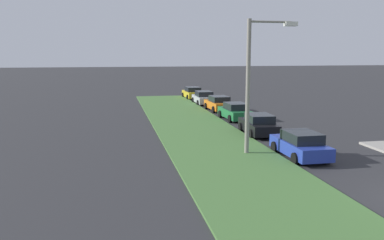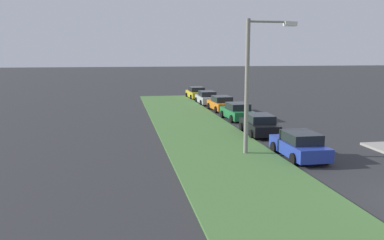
{
  "view_description": "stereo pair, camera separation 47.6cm",
  "coord_description": "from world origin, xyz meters",
  "views": [
    {
      "loc": [
        -12.96,
        12.26,
        5.74
      ],
      "look_at": [
        12.7,
        7.3,
        1.42
      ],
      "focal_mm": 38.65,
      "sensor_mm": 36.0,
      "label": 1
    },
    {
      "loc": [
        -13.05,
        11.79,
        5.74
      ],
      "look_at": [
        12.7,
        7.3,
        1.42
      ],
      "focal_mm": 38.65,
      "sensor_mm": 36.0,
      "label": 2
    }
  ],
  "objects": [
    {
      "name": "parked_car_black",
      "position": [
        14.04,
        2.3,
        0.72
      ],
      "size": [
        4.38,
        2.17,
        1.47
      ],
      "rotation": [
        0.0,
        0.0,
        -0.05
      ],
      "color": "black",
      "rests_on": "ground"
    },
    {
      "name": "parked_car_silver",
      "position": [
        31.37,
        2.38,
        0.72
      ],
      "size": [
        4.31,
        2.04,
        1.47
      ],
      "rotation": [
        0.0,
        0.0,
        0.01
      ],
      "color": "#B2B5BA",
      "rests_on": "ground"
    },
    {
      "name": "parked_car_yellow",
      "position": [
        37.07,
        2.53,
        0.72
      ],
      "size": [
        4.36,
        2.14,
        1.47
      ],
      "rotation": [
        0.0,
        0.0,
        0.04
      ],
      "color": "gold",
      "rests_on": "ground"
    },
    {
      "name": "grass_median",
      "position": [
        10.0,
        6.27,
        0.06
      ],
      "size": [
        60.0,
        6.0,
        0.12
      ],
      "primitive_type": "cube",
      "color": "#477238",
      "rests_on": "ground"
    },
    {
      "name": "parked_car_orange",
      "position": [
        26.12,
        2.03,
        0.72
      ],
      "size": [
        4.38,
        2.17,
        1.47
      ],
      "rotation": [
        0.0,
        0.0,
        0.05
      ],
      "color": "orange",
      "rests_on": "ground"
    },
    {
      "name": "streetlight",
      "position": [
        8.74,
        4.58,
        4.39
      ],
      "size": [
        0.38,
        2.87,
        7.5
      ],
      "color": "gray",
      "rests_on": "ground"
    },
    {
      "name": "parked_car_green",
      "position": [
        20.53,
        2.03,
        0.72
      ],
      "size": [
        4.37,
        2.16,
        1.47
      ],
      "rotation": [
        0.0,
        0.0,
        0.04
      ],
      "color": "#1E6B38",
      "rests_on": "ground"
    },
    {
      "name": "parked_car_blue",
      "position": [
        7.54,
        2.26,
        0.72
      ],
      "size": [
        4.32,
        2.05,
        1.47
      ],
      "rotation": [
        0.0,
        0.0,
        0.01
      ],
      "color": "#23389E",
      "rests_on": "ground"
    }
  ]
}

